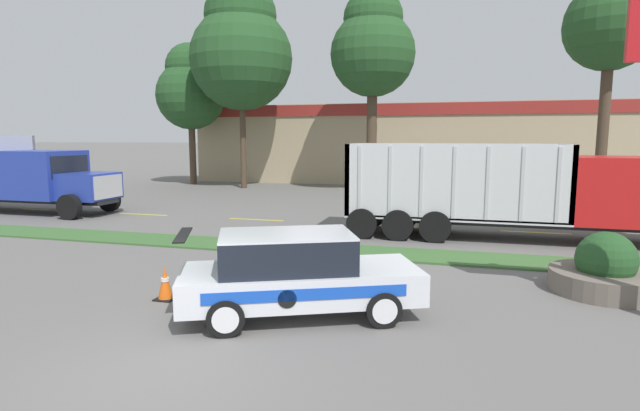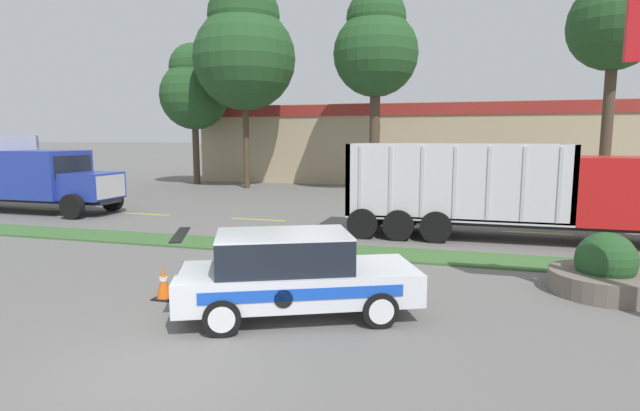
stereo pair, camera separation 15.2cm
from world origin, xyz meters
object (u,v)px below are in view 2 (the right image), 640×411
at_px(dump_truck_mid, 16,178).
at_px(rally_car, 293,273).
at_px(dump_truck_lead, 578,197).
at_px(traffic_cone, 164,283).
at_px(stone_planter, 605,273).

bearing_deg(dump_truck_mid, rally_car, -29.64).
xyz_separation_m(dump_truck_lead, traffic_cone, (-9.61, -8.60, -1.15)).
bearing_deg(dump_truck_lead, stone_planter, -95.41).
distance_m(dump_truck_lead, traffic_cone, 12.95).
distance_m(rally_car, traffic_cone, 3.00).
bearing_deg(stone_planter, rally_car, -152.59).
bearing_deg(dump_truck_lead, rally_car, -127.08).
xyz_separation_m(rally_car, traffic_cone, (-2.96, 0.20, -0.49)).
height_order(dump_truck_lead, traffic_cone, dump_truck_lead).
bearing_deg(traffic_cone, stone_planter, 18.15).
relative_size(dump_truck_lead, dump_truck_mid, 1.06).
bearing_deg(rally_car, stone_planter, 27.41).
distance_m(dump_truck_mid, stone_planter, 23.73).
bearing_deg(stone_planter, dump_truck_mid, 164.49).
distance_m(rally_car, stone_planter, 6.91).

